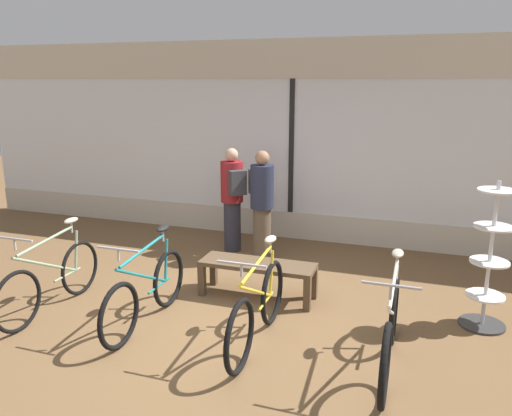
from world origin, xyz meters
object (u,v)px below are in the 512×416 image
accessory_rack (489,268)px  display_bench (258,269)px  bicycle_left (147,292)px  bicycle_far_right (390,331)px  bicycle_right (258,308)px  customer_by_window (262,202)px  customer_near_rack (233,197)px  bicycle_far_left (52,279)px

accessory_rack → display_bench: bearing=-178.2°
bicycle_left → bicycle_far_right: bicycle_far_right is taller
display_bench → bicycle_right: bearing=-71.3°
bicycle_right → bicycle_far_right: size_ratio=0.97×
display_bench → customer_by_window: customer_by_window is taller
bicycle_left → bicycle_far_right: (2.55, -0.07, 0.01)m
customer_near_rack → customer_by_window: bearing=-23.4°
customer_by_window → bicycle_right: bearing=-72.8°
bicycle_far_right → customer_by_window: customer_by_window is taller
customer_by_window → bicycle_far_right: bearing=-50.0°
bicycle_right → customer_by_window: size_ratio=1.05×
accessory_rack → customer_near_rack: bearing=157.5°
customer_near_rack → accessory_rack: bearing=-22.5°
bicycle_right → bicycle_far_right: 1.28m
customer_near_rack → customer_by_window: 0.59m
bicycle_right → customer_near_rack: 2.90m
bicycle_left → accessory_rack: (3.45, 1.12, 0.28)m
bicycle_right → bicycle_left: bearing=179.0°
bicycle_far_left → bicycle_left: size_ratio=1.00×
bicycle_far_left → bicycle_right: bearing=0.7°
bicycle_far_right → customer_by_window: bearing=130.0°
bicycle_left → bicycle_right: bicycle_right is taller
bicycle_far_right → customer_near_rack: size_ratio=1.10×
bicycle_right → customer_near_rack: size_ratio=1.07×
bicycle_left → customer_near_rack: 2.59m
bicycle_far_left → accessory_rack: bearing=14.2°
bicycle_right → display_bench: 1.13m
accessory_rack → bicycle_right: bearing=-152.3°
bicycle_far_right → accessory_rack: (0.90, 1.19, 0.27)m
bicycle_left → customer_by_window: customer_by_window is taller
bicycle_right → bicycle_far_right: (1.28, -0.05, 0.00)m
bicycle_far_right → accessory_rack: 1.52m
bicycle_right → bicycle_far_right: bearing=-2.3°
accessory_rack → bicycle_left: bearing=-162.0°
bicycle_left → accessory_rack: 3.64m
customer_by_window → accessory_rack: bearing=-22.3°
bicycle_right → accessory_rack: accessory_rack is taller
bicycle_far_left → accessory_rack: (4.64, 1.17, 0.28)m
bicycle_left → accessory_rack: size_ratio=1.05×
bicycle_left → customer_by_window: size_ratio=1.04×
bicycle_left → customer_near_rack: bearing=90.0°
bicycle_far_left → display_bench: bicycle_far_left is taller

